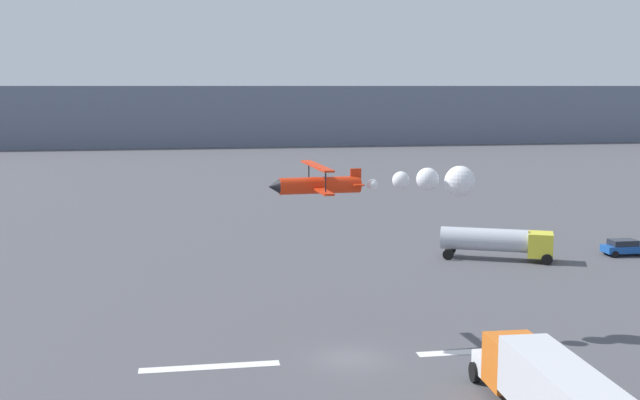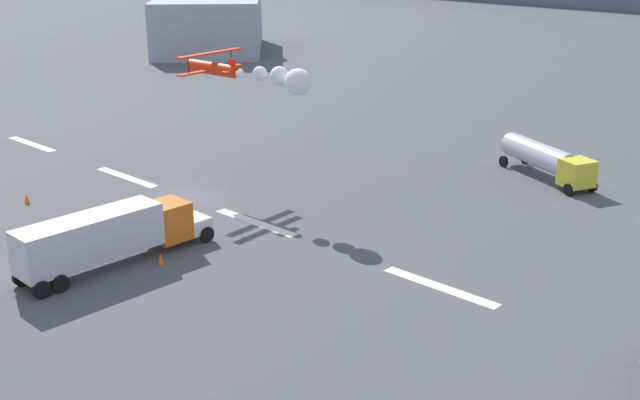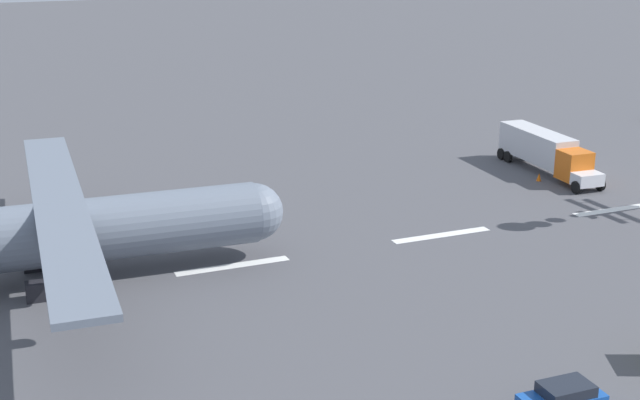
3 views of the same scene
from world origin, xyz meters
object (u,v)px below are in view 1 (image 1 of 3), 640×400
stunt_biplane_red (399,182)px  airport_staff_sedan (624,247)px  semi_truck_orange (549,389)px  fuel_tanker_truck (498,241)px

stunt_biplane_red → airport_staff_sedan: size_ratio=3.27×
semi_truck_orange → airport_staff_sedan: (24.65, 35.45, -1.30)m
fuel_tanker_truck → airport_staff_sedan: 12.60m
fuel_tanker_truck → airport_staff_sedan: (12.56, -0.21, -0.94)m
semi_truck_orange → airport_staff_sedan: size_ratio=3.27×
stunt_biplane_red → semi_truck_orange: size_ratio=1.00×
stunt_biplane_red → semi_truck_orange: bearing=-79.8°
stunt_biplane_red → airport_staff_sedan: 34.91m
stunt_biplane_red → airport_staff_sedan: stunt_biplane_red is taller
semi_truck_orange → fuel_tanker_truck: 37.66m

